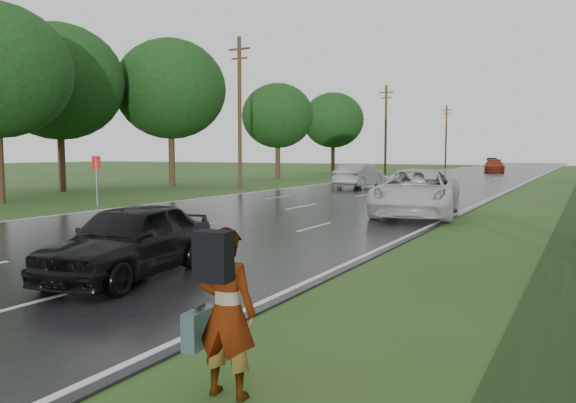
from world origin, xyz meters
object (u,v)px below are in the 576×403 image
(road_sign, at_px, (96,170))
(dark_sedan, at_px, (130,240))
(white_pickup, at_px, (416,192))
(silver_sedan, at_px, (359,176))
(pedestrian, at_px, (224,310))

(road_sign, xyz_separation_m, dark_sedan, (12.00, -10.32, -0.88))
(white_pickup, bearing_deg, road_sign, -176.86)
(road_sign, xyz_separation_m, silver_sedan, (6.00, 17.52, -0.76))
(road_sign, relative_size, white_pickup, 0.36)
(road_sign, height_order, silver_sedan, road_sign)
(dark_sedan, bearing_deg, road_sign, 130.84)
(white_pickup, bearing_deg, silver_sedan, 109.79)
(dark_sedan, xyz_separation_m, silver_sedan, (-6.00, 27.85, 0.12))
(silver_sedan, bearing_deg, white_pickup, 119.42)
(white_pickup, bearing_deg, pedestrian, -89.73)
(dark_sedan, relative_size, silver_sedan, 0.83)
(pedestrian, distance_m, dark_sedan, 5.86)
(white_pickup, relative_size, silver_sedan, 1.25)
(pedestrian, height_order, dark_sedan, pedestrian)
(dark_sedan, bearing_deg, silver_sedan, 93.70)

